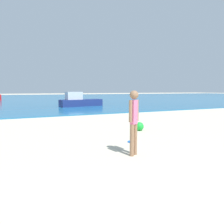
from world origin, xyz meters
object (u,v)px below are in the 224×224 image
at_px(person_standing, 134,119).
at_px(beach_ball, 139,126).
at_px(boat_near, 80,101).
at_px(frisbee, 132,142).

xyz_separation_m(person_standing, beach_ball, (1.65, 2.46, -0.73)).
bearing_deg(boat_near, frisbee, -105.53).
distance_m(person_standing, frisbee, 1.49).
bearing_deg(beach_ball, person_standing, -123.80).
distance_m(person_standing, beach_ball, 3.05).
bearing_deg(frisbee, boat_near, 83.41).
height_order(person_standing, boat_near, person_standing).
relative_size(person_standing, frisbee, 6.25).
xyz_separation_m(person_standing, frisbee, (0.54, 1.07, -0.89)).
xyz_separation_m(person_standing, boat_near, (2.06, 14.24, -0.37)).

